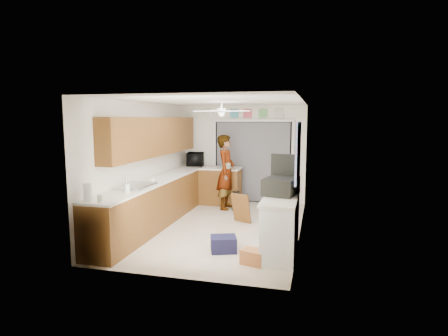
# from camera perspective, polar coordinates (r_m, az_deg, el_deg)

# --- Properties ---
(floor) EXTENTS (5.00, 5.00, 0.00)m
(floor) POSITION_cam_1_polar(r_m,az_deg,el_deg) (7.65, -0.74, -8.96)
(floor) COLOR beige
(floor) RESTS_ON ground
(ceiling) EXTENTS (5.00, 5.00, 0.00)m
(ceiling) POSITION_cam_1_polar(r_m,az_deg,el_deg) (7.34, -0.78, 10.10)
(ceiling) COLOR white
(ceiling) RESTS_ON ground
(wall_back) EXTENTS (3.20, 0.00, 3.20)m
(wall_back) POSITION_cam_1_polar(r_m,az_deg,el_deg) (9.81, 3.01, 2.15)
(wall_back) COLOR white
(wall_back) RESTS_ON ground
(wall_front) EXTENTS (3.20, 0.00, 3.20)m
(wall_front) POSITION_cam_1_polar(r_m,az_deg,el_deg) (5.04, -8.11, -3.10)
(wall_front) COLOR white
(wall_front) RESTS_ON ground
(wall_left) EXTENTS (0.00, 5.00, 5.00)m
(wall_left) POSITION_cam_1_polar(r_m,az_deg,el_deg) (7.95, -11.97, 0.72)
(wall_left) COLOR white
(wall_left) RESTS_ON ground
(wall_right) EXTENTS (0.00, 5.00, 5.00)m
(wall_right) POSITION_cam_1_polar(r_m,az_deg,el_deg) (7.15, 11.73, -0.03)
(wall_right) COLOR white
(wall_right) RESTS_ON ground
(left_base_cabinets) EXTENTS (0.60, 4.80, 0.90)m
(left_base_cabinets) POSITION_cam_1_polar(r_m,az_deg,el_deg) (7.96, -9.87, -5.07)
(left_base_cabinets) COLOR brown
(left_base_cabinets) RESTS_ON floor
(left_countertop) EXTENTS (0.62, 4.80, 0.04)m
(left_countertop) POSITION_cam_1_polar(r_m,az_deg,el_deg) (7.86, -9.88, -1.73)
(left_countertop) COLOR white
(left_countertop) RESTS_ON left_base_cabinets
(upper_cabinets) EXTENTS (0.32, 4.00, 0.80)m
(upper_cabinets) POSITION_cam_1_polar(r_m,az_deg,el_deg) (8.02, -10.42, 4.76)
(upper_cabinets) COLOR brown
(upper_cabinets) RESTS_ON wall_left
(sink_basin) EXTENTS (0.50, 0.76, 0.06)m
(sink_basin) POSITION_cam_1_polar(r_m,az_deg,el_deg) (6.97, -13.23, -2.72)
(sink_basin) COLOR silver
(sink_basin) RESTS_ON left_countertop
(faucet) EXTENTS (0.03, 0.03, 0.22)m
(faucet) POSITION_cam_1_polar(r_m,az_deg,el_deg) (7.04, -14.63, -1.88)
(faucet) COLOR silver
(faucet) RESTS_ON left_countertop
(peninsula_base) EXTENTS (1.00, 0.60, 0.90)m
(peninsula_base) POSITION_cam_1_polar(r_m,az_deg,el_deg) (9.55, -0.56, -2.84)
(peninsula_base) COLOR brown
(peninsula_base) RESTS_ON floor
(peninsula_top) EXTENTS (1.04, 0.64, 0.04)m
(peninsula_top) POSITION_cam_1_polar(r_m,az_deg,el_deg) (9.48, -0.56, -0.04)
(peninsula_top) COLOR white
(peninsula_top) RESTS_ON peninsula_base
(back_opening_recess) EXTENTS (2.00, 0.06, 2.10)m
(back_opening_recess) POSITION_cam_1_polar(r_m,az_deg,el_deg) (9.76, 4.41, 0.93)
(back_opening_recess) COLOR black
(back_opening_recess) RESTS_ON wall_back
(curtain_panel) EXTENTS (1.90, 0.03, 2.05)m
(curtain_panel) POSITION_cam_1_polar(r_m,az_deg,el_deg) (9.72, 4.37, 0.90)
(curtain_panel) COLOR slate
(curtain_panel) RESTS_ON wall_back
(door_trim_left) EXTENTS (0.06, 0.04, 2.10)m
(door_trim_left) POSITION_cam_1_polar(r_m,az_deg,el_deg) (9.95, -1.42, 1.08)
(door_trim_left) COLOR white
(door_trim_left) RESTS_ON wall_back
(door_trim_right) EXTENTS (0.06, 0.04, 2.10)m
(door_trim_right) POSITION_cam_1_polar(r_m,az_deg,el_deg) (9.61, 10.38, 0.72)
(door_trim_right) COLOR white
(door_trim_right) RESTS_ON wall_back
(door_trim_head) EXTENTS (2.10, 0.04, 0.06)m
(door_trim_head) POSITION_cam_1_polar(r_m,az_deg,el_deg) (9.66, 4.44, 7.22)
(door_trim_head) COLOR white
(door_trim_head) RESTS_ON wall_back
(header_frame_1) EXTENTS (0.22, 0.02, 0.22)m
(header_frame_1) POSITION_cam_1_polar(r_m,az_deg,el_deg) (9.79, 1.57, 8.30)
(header_frame_1) COLOR #44A1B7
(header_frame_1) RESTS_ON wall_back
(header_frame_2) EXTENTS (0.22, 0.02, 0.22)m
(header_frame_2) POSITION_cam_1_polar(r_m,az_deg,el_deg) (9.72, 3.60, 8.29)
(header_frame_2) COLOR #C64A5D
(header_frame_2) RESTS_ON wall_back
(header_frame_3) EXTENTS (0.22, 0.02, 0.22)m
(header_frame_3) POSITION_cam_1_polar(r_m,az_deg,el_deg) (9.65, 5.96, 8.27)
(header_frame_3) COLOR #64AD63
(header_frame_3) RESTS_ON wall_back
(header_frame_4) EXTENTS (0.22, 0.02, 0.22)m
(header_frame_4) POSITION_cam_1_polar(r_m,az_deg,el_deg) (9.60, 8.35, 8.24)
(header_frame_4) COLOR beige
(header_frame_4) RESTS_ON wall_back
(route66_sign) EXTENTS (0.22, 0.02, 0.26)m
(route66_sign) POSITION_cam_1_polar(r_m,az_deg,el_deg) (9.97, -2.41, 8.28)
(route66_sign) COLOR silver
(route66_sign) RESTS_ON wall_back
(right_counter_base) EXTENTS (0.50, 1.40, 0.90)m
(right_counter_base) POSITION_cam_1_polar(r_m,az_deg,el_deg) (6.15, 8.67, -8.81)
(right_counter_base) COLOR white
(right_counter_base) RESTS_ON floor
(right_counter_top) EXTENTS (0.54, 1.44, 0.04)m
(right_counter_top) POSITION_cam_1_polar(r_m,az_deg,el_deg) (6.04, 8.67, -4.52)
(right_counter_top) COLOR white
(right_counter_top) RESTS_ON right_counter_base
(abstract_painting) EXTENTS (0.03, 1.15, 0.95)m
(abstract_painting) POSITION_cam_1_polar(r_m,az_deg,el_deg) (6.11, 11.23, 2.49)
(abstract_painting) COLOR #E253CA
(abstract_painting) RESTS_ON wall_right
(ceiling_fan) EXTENTS (1.14, 1.14, 0.24)m
(ceiling_fan) POSITION_cam_1_polar(r_m,az_deg,el_deg) (7.52, -0.38, 8.67)
(ceiling_fan) COLOR white
(ceiling_fan) RESTS_ON ceiling
(microwave) EXTENTS (0.54, 0.69, 0.34)m
(microwave) POSITION_cam_1_polar(r_m,az_deg,el_deg) (9.90, -4.35, 1.38)
(microwave) COLOR black
(microwave) RESTS_ON left_countertop
(cup) EXTENTS (0.11, 0.11, 0.09)m
(cup) POSITION_cam_1_polar(r_m,az_deg,el_deg) (7.36, -10.86, -1.89)
(cup) COLOR white
(cup) RESTS_ON left_countertop
(jar_a) EXTENTS (0.11, 0.11, 0.14)m
(jar_a) POSITION_cam_1_polar(r_m,az_deg,el_deg) (6.49, -14.60, -3.02)
(jar_a) COLOR silver
(jar_a) RESTS_ON left_countertop
(jar_b) EXTENTS (0.08, 0.08, 0.11)m
(jar_b) POSITION_cam_1_polar(r_m,az_deg,el_deg) (5.88, -18.38, -4.41)
(jar_b) COLOR silver
(jar_b) RESTS_ON left_countertop
(paper_towel_roll) EXTENTS (0.16, 0.16, 0.28)m
(paper_towel_roll) POSITION_cam_1_polar(r_m,az_deg,el_deg) (5.97, -20.08, -3.50)
(paper_towel_roll) COLOR white
(paper_towel_roll) RESTS_ON left_countertop
(suitcase) EXTENTS (0.59, 0.72, 0.28)m
(suitcase) POSITION_cam_1_polar(r_m,az_deg,el_deg) (6.20, 8.68, -2.73)
(suitcase) COLOR black
(suitcase) RESTS_ON right_counter_top
(suitcase_rim) EXTENTS (0.54, 0.65, 0.02)m
(suitcase_rim) POSITION_cam_1_polar(r_m,az_deg,el_deg) (6.22, 8.66, -3.73)
(suitcase_rim) COLOR yellow
(suitcase_rim) RESTS_ON suitcase
(suitcase_lid) EXTENTS (0.42, 0.11, 0.50)m
(suitcase_lid) POSITION_cam_1_polar(r_m,az_deg,el_deg) (6.44, 8.98, -0.09)
(suitcase_lid) COLOR black
(suitcase_lid) RESTS_ON suitcase
(cardboard_box) EXTENTS (0.41, 0.35, 0.22)m
(cardboard_box) POSITION_cam_1_polar(r_m,az_deg,el_deg) (5.80, 4.53, -13.34)
(cardboard_box) COLOR #BA643A
(cardboard_box) RESTS_ON floor
(navy_crate) EXTENTS (0.50, 0.46, 0.25)m
(navy_crate) POSITION_cam_1_polar(r_m,az_deg,el_deg) (6.28, -0.08, -11.50)
(navy_crate) COLOR black
(navy_crate) RESTS_ON floor
(cabinet_door_panel) EXTENTS (0.45, 0.31, 0.62)m
(cabinet_door_panel) POSITION_cam_1_polar(r_m,az_deg,el_deg) (7.86, 2.61, -6.13)
(cabinet_door_panel) COLOR brown
(cabinet_door_panel) RESTS_ON floor
(man) EXTENTS (0.44, 0.66, 1.79)m
(man) POSITION_cam_1_polar(r_m,az_deg,el_deg) (8.98, 0.33, -0.62)
(man) COLOR white
(man) RESTS_ON floor
(dog) EXTENTS (0.38, 0.63, 0.46)m
(dog) POSITION_cam_1_polar(r_m,az_deg,el_deg) (9.05, 1.84, -4.85)
(dog) COLOR black
(dog) RESTS_ON floor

